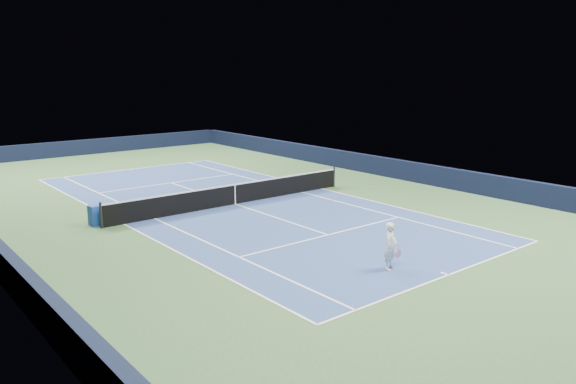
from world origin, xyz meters
TOP-DOWN VIEW (x-y plane):
  - ground at (0.00, 0.00)m, footprint 40.00×40.00m
  - wall_far at (0.00, 19.82)m, footprint 22.00×0.35m
  - wall_right at (10.82, 0.00)m, footprint 0.35×40.00m
  - court_surface at (0.00, 0.00)m, footprint 10.97×23.77m
  - baseline_far at (0.00, 11.88)m, footprint 10.97×0.08m
  - baseline_near at (0.00, -11.88)m, footprint 10.97×0.08m
  - sideline_doubles_right at (5.49, 0.00)m, footprint 0.08×23.77m
  - sideline_doubles_left at (-5.49, 0.00)m, footprint 0.08×23.77m
  - sideline_singles_right at (4.12, 0.00)m, footprint 0.08×23.77m
  - sideline_singles_left at (-4.12, 0.00)m, footprint 0.08×23.77m
  - service_line_far at (0.00, 6.40)m, footprint 8.23×0.08m
  - service_line_near at (0.00, -6.40)m, footprint 8.23×0.08m
  - center_service_line at (0.00, 0.00)m, footprint 0.08×12.80m
  - center_mark_far at (0.00, 11.73)m, footprint 0.08×0.30m
  - center_mark_near at (0.00, -11.73)m, footprint 0.08×0.30m
  - tennis_net at (0.00, 0.00)m, footprint 12.90×0.10m
  - sponsor_cube at (-6.40, 0.58)m, footprint 0.60×0.50m
  - tennis_player at (-1.02, -10.38)m, footprint 0.78×1.30m

SIDE VIEW (x-z plane):
  - ground at x=0.00m, z-range 0.00..0.00m
  - court_surface at x=0.00m, z-range 0.00..0.01m
  - baseline_far at x=0.00m, z-range 0.01..0.01m
  - baseline_near at x=0.00m, z-range 0.01..0.01m
  - sideline_doubles_right at x=5.49m, z-range 0.01..0.01m
  - sideline_doubles_left at x=-5.49m, z-range 0.01..0.01m
  - sideline_singles_right at x=4.12m, z-range 0.01..0.01m
  - sideline_singles_left at x=-4.12m, z-range 0.01..0.01m
  - service_line_far at x=0.00m, z-range 0.01..0.01m
  - service_line_near at x=0.00m, z-range 0.01..0.01m
  - center_service_line at x=0.00m, z-range 0.01..0.01m
  - center_mark_far at x=0.00m, z-range 0.01..0.01m
  - center_mark_near at x=0.00m, z-range 0.01..0.01m
  - sponsor_cube at x=-6.40m, z-range 0.00..0.83m
  - tennis_net at x=0.00m, z-range -0.03..1.04m
  - wall_far at x=0.00m, z-range 0.00..1.10m
  - wall_right at x=10.82m, z-range 0.00..1.10m
  - tennis_player at x=-1.02m, z-range -0.48..2.03m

